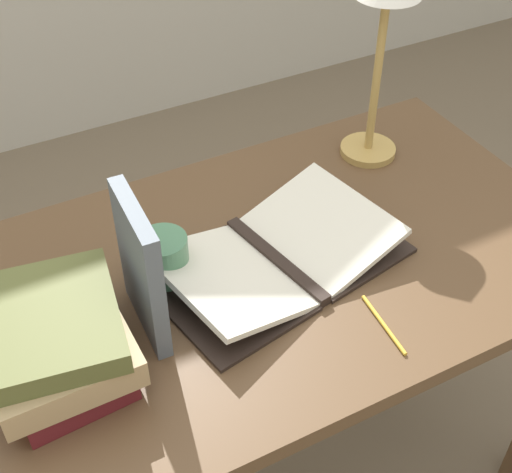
# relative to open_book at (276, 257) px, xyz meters

# --- Properties ---
(reading_desk) EXTENTS (1.42, 0.72, 0.77)m
(reading_desk) POSITION_rel_open_book_xyz_m (-0.10, 0.01, -0.12)
(reading_desk) COLOR brown
(reading_desk) RESTS_ON ground_plane
(open_book) EXTENTS (0.51, 0.37, 0.06)m
(open_book) POSITION_rel_open_book_xyz_m (0.00, 0.00, 0.00)
(open_book) COLOR black
(open_book) RESTS_ON reading_desk
(book_stack_tall) EXTENTS (0.25, 0.27, 0.13)m
(book_stack_tall) POSITION_rel_open_book_xyz_m (-0.43, -0.05, 0.05)
(book_stack_tall) COLOR maroon
(book_stack_tall) RESTS_ON reading_desk
(book_standing_upright) EXTENTS (0.03, 0.18, 0.26)m
(book_standing_upright) POSITION_rel_open_book_xyz_m (-0.27, -0.02, 0.11)
(book_standing_upright) COLOR slate
(book_standing_upright) RESTS_ON reading_desk
(reading_lamp) EXTENTS (0.14, 0.14, 0.45)m
(reading_lamp) POSITION_rel_open_book_xyz_m (0.36, 0.22, 0.32)
(reading_lamp) COLOR tan
(reading_lamp) RESTS_ON reading_desk
(coffee_mug) EXTENTS (0.12, 0.09, 0.10)m
(coffee_mug) POSITION_rel_open_book_xyz_m (-0.20, 0.06, 0.03)
(coffee_mug) COLOR #4C7F5B
(coffee_mug) RESTS_ON reading_desk
(pencil) EXTENTS (0.02, 0.14, 0.01)m
(pencil) POSITION_rel_open_book_xyz_m (0.09, -0.22, -0.02)
(pencil) COLOR gold
(pencil) RESTS_ON reading_desk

